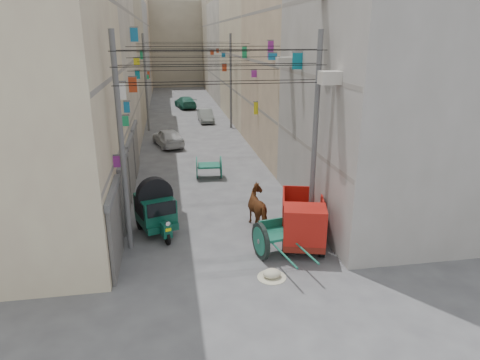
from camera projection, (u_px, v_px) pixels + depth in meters
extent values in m
plane|color=#444446|center=(252.00, 340.00, 11.49)|extent=(140.00, 140.00, 0.00)
cube|color=gray|center=(115.00, 155.00, 17.29)|extent=(0.25, 9.80, 0.18)
cube|color=gray|center=(108.00, 79.00, 16.34)|extent=(0.25, 9.80, 0.18)
cube|color=beige|center=(64.00, 67.00, 26.07)|extent=(8.00, 12.00, 12.00)
cube|color=gray|center=(133.00, 111.00, 27.58)|extent=(0.25, 11.76, 0.18)
cube|color=gray|center=(129.00, 63.00, 26.62)|extent=(0.25, 11.76, 0.18)
cube|color=gray|center=(125.00, 11.00, 25.66)|extent=(0.25, 11.76, 0.18)
cube|color=tan|center=(95.00, 45.00, 37.90)|extent=(8.00, 14.00, 14.00)
cube|color=gray|center=(143.00, 88.00, 39.72)|extent=(0.25, 13.72, 0.18)
cube|color=gray|center=(140.00, 54.00, 38.77)|extent=(0.25, 13.72, 0.18)
cube|color=gray|center=(138.00, 19.00, 37.81)|extent=(0.25, 13.72, 0.18)
cube|color=#9D9792|center=(113.00, 53.00, 51.33)|extent=(8.00, 14.00, 11.80)
cube|color=gray|center=(148.00, 75.00, 52.81)|extent=(0.25, 13.72, 0.18)
cube|color=gray|center=(146.00, 50.00, 51.85)|extent=(0.25, 13.72, 0.18)
cube|color=gray|center=(144.00, 24.00, 50.90)|extent=(0.25, 13.72, 0.18)
cube|color=tan|center=(123.00, 44.00, 63.21)|extent=(8.00, 12.00, 13.50)
cube|color=gray|center=(151.00, 68.00, 64.96)|extent=(0.25, 11.76, 0.18)
cube|color=gray|center=(149.00, 47.00, 64.00)|extent=(0.25, 11.76, 0.18)
cube|color=gray|center=(148.00, 26.00, 63.05)|extent=(0.25, 11.76, 0.18)
cube|color=#9D9792|center=(402.00, 67.00, 18.16)|extent=(8.00, 10.00, 13.00)
cube|color=gray|center=(310.00, 147.00, 18.60)|extent=(0.25, 9.80, 0.18)
cube|color=gray|center=(314.00, 76.00, 17.64)|extent=(0.25, 9.80, 0.18)
cube|color=tan|center=(315.00, 64.00, 28.60)|extent=(8.00, 12.00, 12.00)
cube|color=gray|center=(258.00, 107.00, 28.88)|extent=(0.25, 11.76, 0.18)
cube|color=gray|center=(259.00, 61.00, 27.92)|extent=(0.25, 11.76, 0.18)
cube|color=gray|center=(259.00, 12.00, 26.97)|extent=(0.25, 11.76, 0.18)
cube|color=beige|center=(270.00, 45.00, 40.43)|extent=(8.00, 14.00, 14.00)
cube|color=gray|center=(230.00, 86.00, 41.03)|extent=(0.25, 13.72, 0.18)
cube|color=gray|center=(230.00, 54.00, 40.07)|extent=(0.25, 13.72, 0.18)
cube|color=gray|center=(230.00, 20.00, 39.11)|extent=(0.25, 13.72, 0.18)
cube|color=beige|center=(244.00, 52.00, 53.86)|extent=(8.00, 14.00, 11.80)
cube|color=gray|center=(214.00, 74.00, 54.11)|extent=(0.25, 13.72, 0.18)
cube|color=gray|center=(214.00, 50.00, 53.15)|extent=(0.25, 13.72, 0.18)
cube|color=gray|center=(213.00, 24.00, 52.20)|extent=(0.25, 13.72, 0.18)
cube|color=tan|center=(229.00, 43.00, 65.74)|extent=(8.00, 12.00, 13.50)
cube|color=gray|center=(205.00, 67.00, 66.26)|extent=(0.25, 11.76, 0.18)
cube|color=gray|center=(204.00, 47.00, 65.30)|extent=(0.25, 11.76, 0.18)
cube|color=gray|center=(204.00, 26.00, 64.35)|extent=(0.25, 11.76, 0.18)
cube|color=tan|center=(176.00, 44.00, 71.10)|extent=(22.00, 10.00, 13.00)
cube|color=#494A4E|center=(116.00, 231.00, 14.94)|extent=(0.12, 3.00, 2.60)
cube|color=#565659|center=(113.00, 192.00, 14.48)|extent=(0.18, 3.20, 0.25)
cube|color=#494A4E|center=(125.00, 194.00, 18.40)|extent=(0.12, 3.00, 2.60)
cube|color=#565659|center=(123.00, 162.00, 17.94)|extent=(0.18, 3.20, 0.25)
cube|color=#494A4E|center=(131.00, 169.00, 21.86)|extent=(0.12, 3.00, 2.60)
cube|color=#565659|center=(129.00, 142.00, 21.40)|extent=(0.18, 3.20, 0.25)
cube|color=#494A4E|center=(136.00, 151.00, 25.41)|extent=(0.12, 3.00, 2.60)
cube|color=#565659|center=(134.00, 127.00, 24.95)|extent=(0.18, 3.20, 0.25)
cube|color=#1872A8|center=(223.00, 55.00, 42.22)|extent=(0.38, 0.08, 0.41)
cube|color=#B93715|center=(148.00, 75.00, 48.61)|extent=(0.27, 0.08, 0.71)
cube|color=#93288F|center=(119.00, 161.00, 15.83)|extent=(0.44, 0.08, 0.42)
cube|color=#BA3B18|center=(133.00, 85.00, 24.01)|extent=(0.45, 0.08, 0.84)
cube|color=#BA3B18|center=(212.00, 52.00, 52.14)|extent=(0.41, 0.08, 0.59)
cube|color=#1C9B5C|center=(124.00, 121.00, 18.66)|extent=(0.38, 0.08, 0.44)
cube|color=#B93715|center=(224.00, 68.00, 41.89)|extent=(0.43, 0.08, 0.72)
cube|color=#BA3B18|center=(218.00, 51.00, 47.13)|extent=(0.28, 0.08, 0.44)
cube|color=#1872A8|center=(134.00, 35.00, 27.09)|extent=(0.48, 0.08, 0.84)
cube|color=#1C9B5C|center=(148.00, 77.00, 45.29)|extent=(0.31, 0.08, 0.44)
cube|color=#93288F|center=(254.00, 74.00, 28.15)|extent=(0.35, 0.08, 0.45)
cube|color=#1C9B5C|center=(244.00, 52.00, 31.14)|extent=(0.34, 0.08, 0.79)
cube|color=#1872A8|center=(127.00, 107.00, 20.68)|extent=(0.28, 0.08, 0.52)
cube|color=#1C9B5C|center=(142.00, 55.00, 36.56)|extent=(0.28, 0.08, 0.74)
cube|color=yellow|center=(256.00, 108.00, 28.37)|extent=(0.26, 0.08, 0.80)
cube|color=#1C9B5C|center=(298.00, 62.00, 18.72)|extent=(0.34, 0.08, 0.55)
cube|color=white|center=(120.00, 91.00, 17.08)|extent=(0.47, 0.08, 0.67)
cube|color=yellow|center=(137.00, 62.00, 28.70)|extent=(0.40, 0.08, 0.47)
cube|color=#0C7185|center=(138.00, 75.00, 29.46)|extent=(0.32, 0.08, 0.55)
cube|color=#1872A8|center=(273.00, 57.00, 22.78)|extent=(0.47, 0.08, 0.35)
cube|color=#93288F|center=(271.00, 49.00, 23.46)|extent=(0.32, 0.08, 0.89)
cube|color=#0C7185|center=(297.00, 61.00, 18.62)|extent=(0.44, 0.08, 0.69)
cube|color=#1C9B5C|center=(111.00, 174.00, 15.50)|extent=(0.10, 3.20, 0.80)
cube|color=#93288F|center=(130.00, 126.00, 23.91)|extent=(0.10, 3.20, 0.80)
cube|color=#1C9B5C|center=(141.00, 97.00, 35.12)|extent=(0.10, 3.20, 0.80)
cube|color=#0C7185|center=(146.00, 83.00, 46.34)|extent=(0.10, 3.20, 0.80)
cube|color=#B93715|center=(325.00, 164.00, 16.78)|extent=(0.10, 3.20, 0.80)
cube|color=#BA3B18|center=(271.00, 121.00, 25.19)|extent=(0.10, 3.20, 0.80)
cube|color=#93288F|center=(238.00, 95.00, 36.41)|extent=(0.10, 3.20, 0.80)
cube|color=#BA3B18|center=(220.00, 81.00, 47.62)|extent=(0.10, 3.20, 0.80)
cube|color=#B2ABA0|center=(330.00, 78.00, 14.70)|extent=(0.70, 0.55, 0.45)
cube|color=#B2ABA0|center=(284.00, 62.00, 20.24)|extent=(0.70, 0.55, 0.45)
cylinder|color=#565659|center=(122.00, 147.00, 15.25)|extent=(0.20, 0.20, 8.00)
cylinder|color=#565659|center=(315.00, 139.00, 16.39)|extent=(0.20, 0.20, 8.00)
cylinder|color=#565659|center=(146.00, 84.00, 35.81)|extent=(0.20, 0.20, 8.00)
cylinder|color=#565659|center=(231.00, 82.00, 36.95)|extent=(0.20, 0.20, 8.00)
cylinder|color=black|center=(223.00, 84.00, 14.65)|extent=(7.40, 0.02, 0.02)
cylinder|color=black|center=(222.00, 66.00, 14.46)|extent=(7.40, 0.02, 0.02)
cylinder|color=black|center=(222.00, 51.00, 14.30)|extent=(7.40, 0.02, 0.02)
cylinder|color=black|center=(219.00, 81.00, 15.59)|extent=(7.40, 0.02, 0.02)
cylinder|color=black|center=(219.00, 64.00, 15.40)|extent=(7.40, 0.02, 0.02)
cylinder|color=black|center=(219.00, 50.00, 15.24)|extent=(7.40, 0.02, 0.02)
cylinder|color=black|center=(205.00, 70.00, 20.73)|extent=(7.40, 0.02, 0.02)
cylinder|color=black|center=(205.00, 57.00, 20.54)|extent=(7.40, 0.02, 0.02)
cylinder|color=black|center=(205.00, 46.00, 20.38)|extent=(7.40, 0.02, 0.02)
cylinder|color=black|center=(194.00, 61.00, 28.20)|extent=(7.40, 0.02, 0.02)
cylinder|color=black|center=(194.00, 52.00, 28.01)|extent=(7.40, 0.02, 0.02)
cylinder|color=black|center=(194.00, 44.00, 27.85)|extent=(7.40, 0.02, 0.02)
cylinder|color=black|center=(188.00, 56.00, 35.68)|extent=(7.40, 0.02, 0.02)
cylinder|color=black|center=(188.00, 49.00, 35.49)|extent=(7.40, 0.02, 0.02)
cylinder|color=black|center=(188.00, 42.00, 35.33)|extent=(7.40, 0.02, 0.02)
cylinder|color=black|center=(167.00, 238.00, 16.69)|extent=(0.30, 0.58, 0.57)
cylinder|color=black|center=(139.00, 223.00, 18.04)|extent=(0.30, 0.58, 0.57)
cylinder|color=black|center=(165.00, 218.00, 18.54)|extent=(0.30, 0.58, 0.57)
cube|color=#0C4333|center=(156.00, 221.00, 17.72)|extent=(1.82, 2.23, 0.28)
cube|color=#0C4333|center=(166.00, 230.00, 16.63)|extent=(0.48, 0.55, 0.56)
cylinder|color=silver|center=(168.00, 224.00, 16.32)|extent=(0.19, 0.11, 0.18)
cube|color=#D7D70B|center=(168.00, 230.00, 16.38)|extent=(0.22, 0.10, 0.12)
cube|color=#0C4333|center=(155.00, 208.00, 17.58)|extent=(1.80, 2.05, 0.96)
cube|color=black|center=(162.00, 209.00, 16.76)|extent=(1.12, 0.43, 0.56)
cube|color=black|center=(139.00, 208.00, 17.25)|extent=(0.43, 1.16, 0.66)
cube|color=black|center=(170.00, 203.00, 17.85)|extent=(0.43, 1.16, 0.66)
cube|color=silver|center=(163.00, 227.00, 16.98)|extent=(1.22, 0.45, 0.06)
cylinder|color=black|center=(261.00, 241.00, 15.55)|extent=(0.41, 1.37, 1.37)
cylinder|color=#135642|center=(261.00, 241.00, 15.55)|extent=(0.37, 1.08, 1.07)
cylinder|color=#565659|center=(261.00, 241.00, 15.55)|extent=(0.25, 0.21, 0.18)
cylinder|color=black|center=(292.00, 236.00, 15.98)|extent=(0.41, 1.37, 1.37)
cylinder|color=#135642|center=(292.00, 236.00, 15.98)|extent=(0.37, 1.08, 1.07)
cylinder|color=#565659|center=(292.00, 236.00, 15.98)|extent=(0.25, 0.21, 0.18)
cylinder|color=#565659|center=(276.00, 238.00, 15.76)|extent=(1.31, 0.33, 0.08)
cube|color=#135642|center=(277.00, 234.00, 15.71)|extent=(1.22, 1.26, 0.10)
cube|color=#135642|center=(271.00, 223.00, 16.07)|extent=(1.02, 0.28, 0.34)
cylinder|color=#135642|center=(282.00, 252.00, 14.52)|extent=(0.51, 2.22, 0.07)
cylinder|color=#135642|center=(302.00, 249.00, 14.78)|extent=(0.51, 2.22, 0.07)
cylinder|color=black|center=(285.00, 247.00, 15.87)|extent=(0.36, 0.71, 0.69)
cylinder|color=black|center=(285.00, 221.00, 18.03)|extent=(0.36, 0.71, 0.69)
cylinder|color=black|center=(322.00, 248.00, 15.75)|extent=(0.36, 0.71, 0.69)
cylinder|color=black|center=(317.00, 223.00, 17.91)|extent=(0.36, 0.71, 0.69)
cube|color=#62150E|center=(302.00, 229.00, 16.82)|extent=(2.35, 3.72, 0.37)
cube|color=maroon|center=(305.00, 224.00, 15.45)|extent=(1.74, 1.45, 1.30)
cube|color=black|center=(305.00, 227.00, 14.96)|extent=(1.33, 0.41, 0.57)
cube|color=#62150E|center=(302.00, 216.00, 17.27)|extent=(2.11, 2.62, 0.13)
cube|color=maroon|center=(283.00, 205.00, 17.19)|extent=(0.65, 2.23, 0.89)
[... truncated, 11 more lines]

